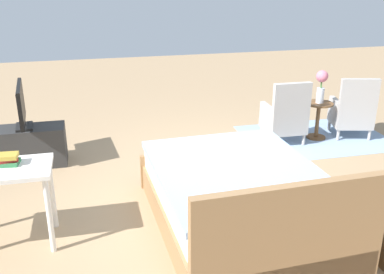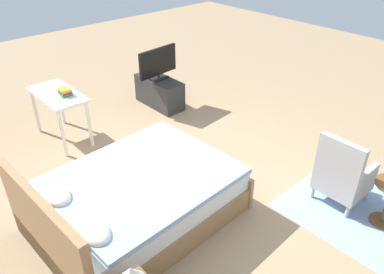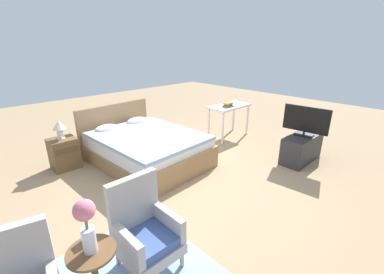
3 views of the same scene
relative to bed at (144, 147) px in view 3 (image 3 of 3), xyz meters
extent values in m
plane|color=#A38460|center=(0.05, -1.01, -0.30)|extent=(16.00, 16.00, 0.00)
cube|color=#997047|center=(0.00, -0.05, -0.16)|extent=(1.65, 2.23, 0.28)
cube|color=white|center=(0.00, -0.05, 0.10)|extent=(1.59, 2.14, 0.24)
cube|color=#93B2D6|center=(0.01, -0.13, 0.25)|extent=(1.62, 1.97, 0.06)
cube|color=#997047|center=(-0.04, 0.99, 0.18)|extent=(1.59, 0.15, 0.96)
cube|color=#997047|center=(0.05, -1.10, -0.10)|extent=(1.59, 0.13, 0.40)
ellipsoid|color=white|center=(-0.38, 0.69, 0.29)|extent=(0.45, 0.30, 0.14)
ellipsoid|color=white|center=(0.32, 0.73, 0.29)|extent=(0.45, 0.30, 0.14)
cube|color=#ADA8A3|center=(-2.39, -1.85, 0.31)|extent=(0.54, 0.20, 0.64)
cylinder|color=#ADA8A3|center=(-1.13, -2.31, -0.21)|extent=(0.04, 0.04, 0.16)
cylinder|color=#ADA8A3|center=(-1.58, -1.85, -0.21)|extent=(0.04, 0.04, 0.16)
cylinder|color=#ADA8A3|center=(-1.12, -1.85, -0.21)|extent=(0.04, 0.04, 0.16)
cube|color=#ADA8A3|center=(-1.36, -2.08, -0.07)|extent=(0.54, 0.54, 0.12)
cube|color=#3D5693|center=(-1.36, -2.08, 0.04)|extent=(0.50, 0.50, 0.10)
cube|color=#ADA8A3|center=(-1.35, -1.85, 0.31)|extent=(0.54, 0.08, 0.64)
cube|color=#ADA8A3|center=(-1.59, -2.08, 0.12)|extent=(0.07, 0.51, 0.26)
cube|color=#ADA8A3|center=(-1.12, -2.08, 0.12)|extent=(0.07, 0.51, 0.26)
cylinder|color=brown|center=(-1.90, -2.07, 0.24)|extent=(0.40, 0.40, 0.02)
cylinder|color=silver|center=(-1.90, -2.07, 0.36)|extent=(0.11, 0.11, 0.22)
cylinder|color=#477538|center=(-1.90, -2.07, 0.52)|extent=(0.02, 0.02, 0.10)
sphere|color=#DB7084|center=(-1.90, -2.07, 0.64)|extent=(0.17, 0.17, 0.17)
cube|color=brown|center=(-1.18, 0.79, -0.02)|extent=(0.44, 0.40, 0.56)
cube|color=brown|center=(-1.18, 0.58, 0.09)|extent=(0.37, 0.01, 0.09)
cylinder|color=silver|center=(-1.18, 0.79, 0.27)|extent=(0.13, 0.13, 0.02)
ellipsoid|color=silver|center=(-1.18, 0.79, 0.36)|extent=(0.11, 0.11, 0.16)
cone|color=silver|center=(-1.18, 0.79, 0.51)|extent=(0.22, 0.22, 0.15)
cube|color=#2D2D2D|center=(2.18, -2.03, -0.04)|extent=(0.96, 0.40, 0.51)
cube|color=black|center=(2.18, -2.03, 0.23)|extent=(0.23, 0.34, 0.03)
cylinder|color=black|center=(2.18, -2.03, 0.27)|extent=(0.04, 0.04, 0.05)
cube|color=black|center=(2.18, -2.03, 0.53)|extent=(0.12, 0.81, 0.47)
cube|color=black|center=(2.20, -2.03, 0.53)|extent=(0.08, 0.75, 0.42)
cylinder|color=silver|center=(1.77, -0.43, 0.07)|extent=(0.05, 0.05, 0.73)
cylinder|color=silver|center=(2.71, -0.43, 0.07)|extent=(0.05, 0.05, 0.73)
cylinder|color=silver|center=(1.77, -0.01, 0.07)|extent=(0.05, 0.05, 0.73)
cylinder|color=silver|center=(2.71, -0.01, 0.07)|extent=(0.05, 0.05, 0.73)
cube|color=silver|center=(2.24, -0.22, 0.45)|extent=(1.04, 0.52, 0.04)
cube|color=#337A47|center=(2.10, -0.29, 0.49)|extent=(0.22, 0.18, 0.03)
cube|color=#AD2823|center=(2.10, -0.29, 0.52)|extent=(0.21, 0.14, 0.03)
cube|color=#B79333|center=(2.10, -0.29, 0.55)|extent=(0.21, 0.15, 0.04)
camera|label=1|loc=(1.33, 3.61, 2.12)|focal=42.00mm
camera|label=2|loc=(-2.79, 1.65, 2.76)|focal=35.00mm
camera|label=3|loc=(-2.45, -3.82, 1.84)|focal=24.00mm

